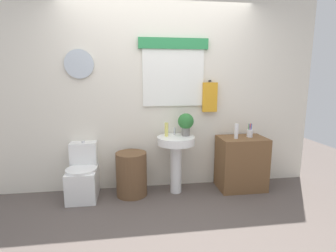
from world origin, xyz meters
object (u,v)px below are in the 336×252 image
object	(u,v)px
potted_plant	(186,123)
toilet	(83,177)
soap_bottle	(166,130)
pedestal_sink	(176,151)
laundry_hamper	(132,174)
toothbrush_cup	(250,133)
wooden_cabinet	(241,163)
lotion_bottle	(236,131)

from	to	relation	value
potted_plant	toilet	bearing A→B (deg)	-178.80
soap_bottle	pedestal_sink	bearing A→B (deg)	-22.62
toilet	laundry_hamper	distance (m)	0.62
toilet	toothbrush_cup	bearing A→B (deg)	-0.30
laundry_hamper	potted_plant	bearing A→B (deg)	4.71
wooden_cabinet	toothbrush_cup	xyz separation A→B (m)	(0.11, 0.02, 0.42)
toilet	laundry_hamper	xyz separation A→B (m)	(0.62, -0.03, 0.01)
wooden_cabinet	toothbrush_cup	distance (m)	0.43
laundry_hamper	soap_bottle	world-z (taller)	soap_bottle
toilet	potted_plant	bearing A→B (deg)	1.20
pedestal_sink	lotion_bottle	size ratio (longest dim) A/B	3.83
soap_bottle	lotion_bottle	xyz separation A→B (m)	(0.93, -0.09, -0.03)
potted_plant	toothbrush_cup	bearing A→B (deg)	-2.59
toilet	lotion_bottle	size ratio (longest dim) A/B	3.56
laundry_hamper	wooden_cabinet	distance (m)	1.51
laundry_hamper	potted_plant	xyz separation A→B (m)	(0.73, 0.06, 0.65)
soap_bottle	potted_plant	xyz separation A→B (m)	(0.26, 0.01, 0.09)
laundry_hamper	wooden_cabinet	world-z (taller)	wooden_cabinet
toilet	laundry_hamper	bearing A→B (deg)	-2.96
pedestal_sink	toilet	bearing A→B (deg)	178.48
soap_bottle	wooden_cabinet	bearing A→B (deg)	-2.77
toilet	lotion_bottle	xyz separation A→B (m)	(2.01, -0.07, 0.55)
potted_plant	lotion_bottle	world-z (taller)	potted_plant
toothbrush_cup	soap_bottle	bearing A→B (deg)	178.50
toilet	soap_bottle	xyz separation A→B (m)	(1.09, 0.02, 0.58)
potted_plant	lotion_bottle	size ratio (longest dim) A/B	1.49
laundry_hamper	lotion_bottle	size ratio (longest dim) A/B	2.88
laundry_hamper	wooden_cabinet	bearing A→B (deg)	0.00
toothbrush_cup	wooden_cabinet	bearing A→B (deg)	-169.67
pedestal_sink	potted_plant	size ratio (longest dim) A/B	2.57
toothbrush_cup	pedestal_sink	bearing A→B (deg)	-178.88
lotion_bottle	toothbrush_cup	distance (m)	0.23
wooden_cabinet	lotion_bottle	bearing A→B (deg)	-159.98
wooden_cabinet	potted_plant	bearing A→B (deg)	175.57
laundry_hamper	toothbrush_cup	bearing A→B (deg)	0.71
toilet	soap_bottle	world-z (taller)	soap_bottle
pedestal_sink	potted_plant	world-z (taller)	potted_plant
potted_plant	lotion_bottle	distance (m)	0.68
pedestal_sink	soap_bottle	size ratio (longest dim) A/B	4.24
wooden_cabinet	lotion_bottle	xyz separation A→B (m)	(-0.11, -0.04, 0.46)
laundry_hamper	potted_plant	size ratio (longest dim) A/B	1.93
laundry_hamper	pedestal_sink	distance (m)	0.65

